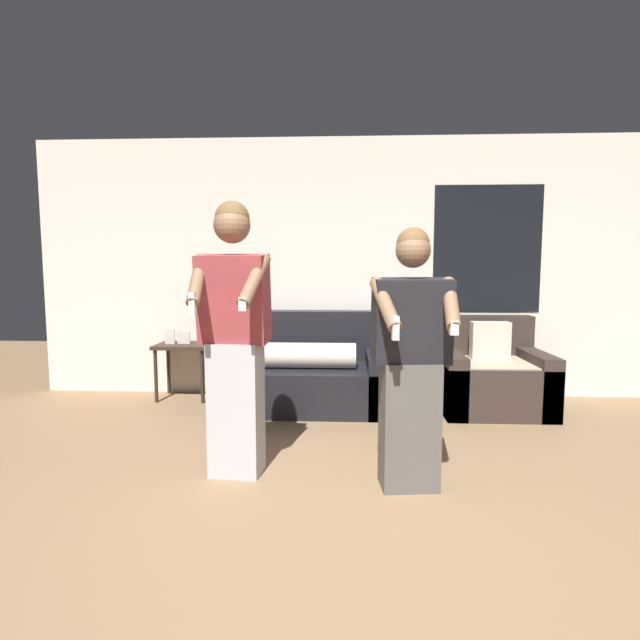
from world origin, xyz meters
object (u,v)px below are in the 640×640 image
armchair (490,377)px  side_table (184,351)px  person_right (411,361)px  person_left (234,338)px  couch (307,375)px

armchair → side_table: 3.08m
armchair → person_right: 2.12m
armchair → person_left: size_ratio=0.56×
armchair → person_left: bearing=-141.9°
couch → person_right: size_ratio=1.08×
side_table → person_right: bearing=-44.7°
side_table → person_right: person_right is taller
couch → person_left: person_left is taller
armchair → side_table: (-3.06, 0.24, 0.18)m
person_left → person_right: bearing=-7.8°
couch → person_right: (0.76, -1.82, 0.48)m
person_left → armchair: bearing=38.1°
couch → side_table: (-1.30, 0.22, 0.18)m
couch → side_table: bearing=170.4°
side_table → person_left: 2.15m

